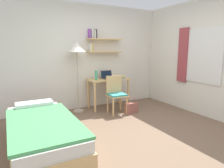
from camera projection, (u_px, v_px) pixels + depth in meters
The scene contains 11 objects.
ground_plane at pixel (132, 135), 3.52m from camera, with size 5.28×5.28×0.00m, color brown.
wall_back at pixel (89, 57), 5.04m from camera, with size 4.40×0.27×2.60m.
wall_right at pixel (211, 58), 4.25m from camera, with size 0.10×4.40×2.60m.
bed at pixel (42, 133), 3.02m from camera, with size 0.94×2.04×0.54m.
desk at pixel (108, 85), 5.07m from camera, with size 1.03×0.52×0.75m.
desk_chair at pixel (116, 93), 4.65m from camera, with size 0.44×0.41×0.88m.
standing_lamp at pixel (77, 50), 4.59m from camera, with size 0.43×0.43×1.66m.
laptop at pixel (107, 76), 5.11m from camera, with size 0.31×0.21×0.20m.
water_bottle at pixel (96, 75), 4.83m from camera, with size 0.07×0.07×0.23m, color #42A87F.
book_stack at pixel (120, 77), 5.15m from camera, with size 0.16×0.23×0.06m.
handbag at pixel (131, 108), 4.68m from camera, with size 0.31×0.11×0.40m.
Camera 1 is at (-1.88, -2.74, 1.51)m, focal length 31.75 mm.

